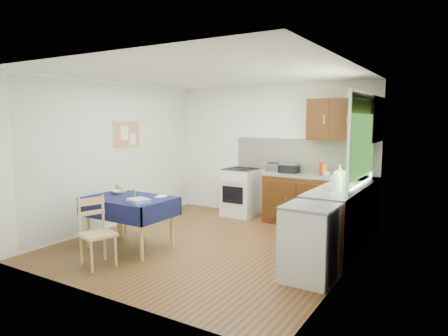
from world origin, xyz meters
The scene contains 33 objects.
floor centered at (0.00, 0.00, 0.00)m, with size 4.20×4.20×0.00m, color #442C12.
ceiling centered at (0.00, 0.00, 2.50)m, with size 4.00×4.20×0.02m, color white.
wall_back centered at (0.00, 2.10, 1.25)m, with size 4.00×0.02×2.50m, color white.
wall_front centered at (0.00, -2.10, 1.25)m, with size 4.00×0.02×2.50m, color white.
wall_left centered at (-2.00, 0.00, 1.25)m, with size 0.02×4.20×2.50m, color silver.
wall_right centered at (2.00, 0.00, 1.25)m, with size 0.02×4.20×2.50m, color white.
base_cabinets centered at (1.36, 1.26, 0.43)m, with size 1.90×2.30×0.86m.
worktop_back centered at (1.05, 1.80, 0.88)m, with size 1.90×0.60×0.04m, color slate.
worktop_right centered at (1.70, 0.65, 0.88)m, with size 0.60×1.70×0.04m, color slate.
worktop_corner centered at (1.70, 1.80, 0.88)m, with size 0.60×0.60×0.04m, color slate.
splashback centered at (0.65, 2.08, 1.20)m, with size 2.70×0.02×0.60m, color beige.
upper_cabinets centered at (1.52, 1.80, 1.85)m, with size 1.20×0.85×0.70m.
stove centered at (-0.50, 1.80, 0.46)m, with size 0.60×0.61×0.92m.
window centered at (1.97, 0.70, 1.65)m, with size 0.04×1.48×1.26m.
fridge centered at (1.70, -0.55, 0.44)m, with size 0.58×0.60×0.89m.
corkboard centered at (-1.97, 0.30, 1.60)m, with size 0.04×0.62×0.47m.
dining_table centered at (-0.91, -0.76, 0.64)m, with size 1.23×0.83×0.75m.
chair_far centered at (-1.28, -0.42, 0.45)m, with size 0.50×0.50×0.85m.
chair_near centered at (-0.77, -1.50, 0.46)m, with size 0.48×0.48×0.87m.
toaster centered at (0.22, 1.72, 0.98)m, with size 0.24×0.15×0.18m.
sandwich_press centered at (0.49, 1.82, 0.99)m, with size 0.30×0.26×0.18m.
sauce_bottle centered at (1.09, 1.75, 1.01)m, with size 0.05×0.05×0.23m, color red.
yellow_packet centered at (1.08, 1.92, 0.98)m, with size 0.12×0.08×0.16m, color gold.
dish_rack centered at (1.68, 0.90, 0.92)m, with size 0.43×0.33×0.20m.
kettle centered at (1.72, 0.42, 1.02)m, with size 0.16×0.16×0.27m.
cup centered at (1.22, 1.67, 0.95)m, with size 0.12×0.12×0.09m, color silver.
soap_bottle_a centered at (1.61, 0.98, 1.04)m, with size 0.11×0.11×0.29m, color silver.
soap_bottle_b centered at (1.63, 1.36, 0.99)m, with size 0.08×0.08×0.17m, color blue.
soap_bottle_c centered at (1.70, 0.53, 0.99)m, with size 0.14×0.14×0.18m, color green.
plate_bowl centered at (-1.23, -0.64, 0.77)m, with size 0.21×0.21×0.05m, color beige.
book centered at (-0.59, -0.54, 0.75)m, with size 0.15×0.20×0.02m, color white.
spice_jar centered at (-0.92, -0.65, 0.79)m, with size 0.05×0.05×0.09m, color green.
tea_towel centered at (-0.54, -0.96, 0.77)m, with size 0.28×0.22×0.05m, color navy.
Camera 1 is at (3.16, -4.86, 1.85)m, focal length 32.00 mm.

